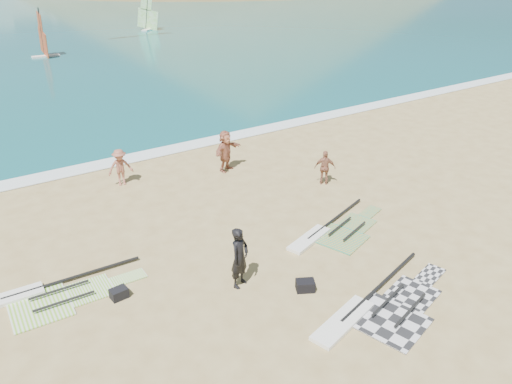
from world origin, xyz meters
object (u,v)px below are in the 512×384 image
gear_bag_far (305,286)px  person_wetsuit (240,258)px  rig_grey (378,309)px  beachgoer_right (226,151)px  beachgoer_mid (120,167)px  beachgoer_back (325,168)px  rig_green (44,296)px  gear_bag_near (119,293)px  rig_orange (333,232)px

gear_bag_far → person_wetsuit: person_wetsuit is taller
rig_grey → beachgoer_right: size_ratio=2.94×
rig_grey → beachgoer_mid: bearing=88.4°
rig_grey → beachgoer_back: bearing=44.0°
rig_green → beachgoer_right: beachgoer_right is taller
rig_grey → rig_green: size_ratio=1.10×
gear_bag_near → gear_bag_far: gear_bag_far is taller
rig_orange → person_wetsuit: size_ratio=2.52×
rig_orange → beachgoer_back: beachgoer_back is taller
person_wetsuit → beachgoer_mid: (-0.42, 9.10, -0.16)m
beachgoer_mid → beachgoer_back: bearing=-24.4°
gear_bag_far → rig_orange: bearing=35.2°
rig_grey → gear_bag_far: size_ratio=10.30×
rig_grey → beachgoer_right: beachgoer_right is taller
rig_orange → gear_bag_near: (-7.77, 0.69, 0.11)m
rig_grey → person_wetsuit: person_wetsuit is taller
rig_green → gear_bag_near: bearing=-32.0°
rig_grey → gear_bag_near: bearing=126.4°
gear_bag_near → beachgoer_right: beachgoer_right is taller
rig_green → rig_orange: 9.82m
rig_orange → gear_bag_near: gear_bag_near is taller
rig_green → gear_bag_near: (1.86, -1.24, 0.11)m
gear_bag_near → beachgoer_mid: (2.90, 7.67, 0.67)m
rig_grey → rig_green: (-7.81, 5.92, -0.00)m
rig_green → beachgoer_back: beachgoer_back is taller
gear_bag_near → rig_grey: bearing=-38.2°
person_wetsuit → gear_bag_far: bearing=-66.9°
rig_grey → gear_bag_far: bearing=105.1°
rig_green → beachgoer_right: bearing=30.9°
beachgoer_mid → beachgoer_right: (4.63, -1.15, 0.14)m
gear_bag_near → gear_bag_far: size_ratio=0.89×
rig_grey → beachgoer_right: bearing=66.5°
person_wetsuit → beachgoer_right: person_wetsuit is taller
gear_bag_near → person_wetsuit: 3.71m
gear_bag_far → beachgoer_right: (2.72, 9.28, 0.80)m
rig_grey → beachgoer_back: 8.69m
beachgoer_right → beachgoer_back: bearing=-76.7°
beachgoer_mid → rig_grey: bearing=-67.3°
rig_grey → rig_green: bearing=127.4°
rig_green → beachgoer_right: (9.40, 5.27, 0.92)m
rig_grey → gear_bag_far: gear_bag_far is taller
gear_bag_near → beachgoer_mid: beachgoer_mid is taller
rig_grey → beachgoer_back: size_ratio=3.67×
person_wetsuit → beachgoer_back: 8.19m
rig_grey → gear_bag_near: 7.56m
rig_orange → beachgoer_mid: bearing=101.6°
rig_green → beachgoer_mid: (4.77, 6.42, 0.78)m
rig_orange → gear_bag_near: bearing=156.3°
gear_bag_far → beachgoer_mid: 10.63m
beachgoer_mid → beachgoer_back: 8.90m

